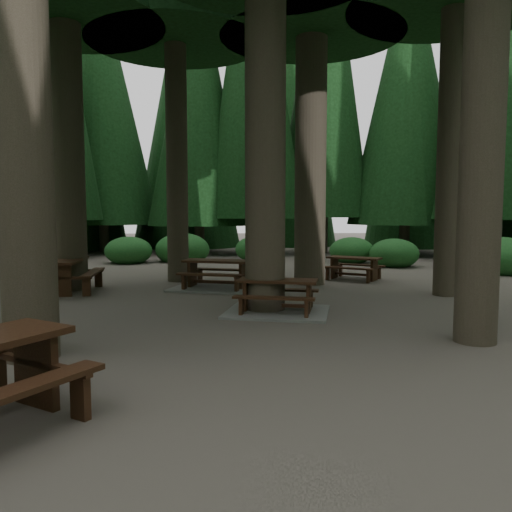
{
  "coord_description": "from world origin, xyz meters",
  "views": [
    {
      "loc": [
        0.03,
        -10.2,
        2.09
      ],
      "look_at": [
        0.65,
        1.05,
        1.1
      ],
      "focal_mm": 35.0,
      "sensor_mm": 36.0,
      "label": 1
    }
  ],
  "objects": [
    {
      "name": "picnic_table_b",
      "position": [
        -4.23,
        3.08,
        0.57
      ],
      "size": [
        1.74,
        2.1,
        0.86
      ],
      "rotation": [
        0.0,
        0.0,
        1.64
      ],
      "color": "black",
      "rests_on": "ground"
    },
    {
      "name": "picnic_table_c",
      "position": [
        -0.28,
        3.41,
        0.27
      ],
      "size": [
        2.8,
        2.53,
        0.79
      ],
      "rotation": [
        0.0,
        0.0,
        -0.3
      ],
      "color": "gray",
      "rests_on": "ground"
    },
    {
      "name": "picnic_table_d",
      "position": [
        3.93,
        5.05,
        0.46
      ],
      "size": [
        2.07,
        1.99,
        0.7
      ],
      "rotation": [
        0.0,
        0.0,
        -0.6
      ],
      "color": "black",
      "rests_on": "ground"
    },
    {
      "name": "ground",
      "position": [
        0.0,
        0.0,
        0.0
      ],
      "size": [
        80.0,
        80.0,
        0.0
      ],
      "primitive_type": "plane",
      "color": "#4C443E",
      "rests_on": "ground"
    },
    {
      "name": "shrub_ring",
      "position": [
        0.7,
        0.75,
        0.4
      ],
      "size": [
        23.86,
        24.64,
        1.49
      ],
      "color": "#1F5C26",
      "rests_on": "ground"
    },
    {
      "name": "picnic_table_a",
      "position": [
        1.04,
        -0.01,
        0.23
      ],
      "size": [
        2.44,
        2.17,
        0.71
      ],
      "rotation": [
        0.0,
        0.0,
        -0.24
      ],
      "color": "gray",
      "rests_on": "ground"
    }
  ]
}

